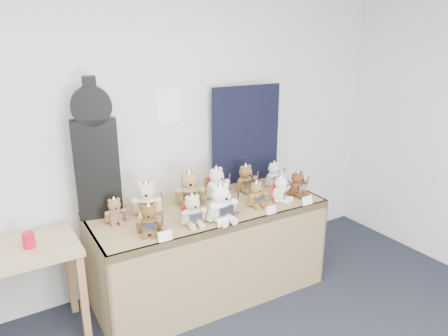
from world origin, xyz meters
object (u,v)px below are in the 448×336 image
guitar_case (96,151)px  teddy_back_end (274,175)px  display_table (212,229)px  red_cup (29,240)px  teddy_front_right (257,195)px  teddy_back_left (147,200)px  teddy_back_centre_right (217,184)px  teddy_front_end (298,184)px  teddy_front_centre (221,204)px  teddy_front_left (193,211)px  teddy_front_far_right (281,190)px  teddy_back_centre_left (190,190)px  teddy_front_far_left (149,220)px  side_table (11,269)px  teddy_back_far_left (115,212)px  teddy_back_right (246,179)px

guitar_case → teddy_back_end: size_ratio=4.23×
display_table → guitar_case: (-0.77, 0.35, 0.68)m
red_cup → teddy_front_right: 1.69m
teddy_back_left → teddy_back_centre_right: bearing=27.4°
teddy_front_end → teddy_front_centre: bearing=-179.9°
teddy_front_left → teddy_back_end: (1.01, 0.33, -0.00)m
teddy_front_far_right → teddy_back_centre_left: (-0.68, 0.32, 0.03)m
teddy_front_right → teddy_front_end: bearing=3.1°
teddy_front_end → teddy_front_far_left: bearing=174.2°
side_table → teddy_back_left: (0.98, -0.02, 0.29)m
guitar_case → teddy_front_centre: 0.99m
teddy_front_end → teddy_back_far_left: size_ratio=1.12×
guitar_case → teddy_back_centre_right: guitar_case is taller
guitar_case → teddy_front_centre: size_ratio=3.22×
guitar_case → red_cup: bearing=-150.4°
side_table → teddy_front_centre: bearing=-14.6°
red_cup → teddy_back_centre_right: (1.49, 0.03, 0.10)m
guitar_case → teddy_back_centre_right: size_ratio=3.58×
teddy_front_end → teddy_back_centre_left: (-0.88, 0.30, 0.03)m
teddy_back_left → teddy_back_end: bearing=23.9°
display_table → teddy_back_centre_left: size_ratio=5.67×
red_cup → teddy_back_centre_right: size_ratio=0.36×
red_cup → teddy_back_end: teddy_back_end is taller
display_table → teddy_front_left: (-0.25, -0.15, 0.27)m
side_table → teddy_front_far_left: size_ratio=3.57×
teddy_front_end → teddy_back_right: 0.45m
teddy_back_left → teddy_back_centre_left: size_ratio=0.93×
teddy_front_right → teddy_back_left: (-0.82, 0.29, 0.03)m
teddy_back_centre_right → teddy_front_far_right: bearing=-50.7°
teddy_front_centre → teddy_back_centre_left: teddy_back_centre_left is taller
red_cup → teddy_front_centre: size_ratio=0.33×
side_table → teddy_back_centre_left: (1.35, -0.02, 0.29)m
teddy_front_centre → teddy_back_end: teddy_front_centre is taller
side_table → teddy_back_left: size_ratio=2.89×
teddy_back_centre_right → teddy_back_far_left: (-0.90, -0.04, -0.03)m
red_cup → teddy_front_left: size_ratio=0.41×
display_table → teddy_front_far_right: teddy_front_far_right is taller
teddy_back_centre_left → teddy_back_end: 0.86m
teddy_back_right → teddy_back_far_left: teddy_back_right is taller
teddy_front_far_left → teddy_front_left: teddy_front_left is taller
teddy_front_far_left → teddy_front_centre: bearing=16.2°
teddy_front_centre → teddy_front_right: size_ratio=1.41×
teddy_front_left → teddy_back_right: teddy_back_right is taller
teddy_front_left → teddy_back_left: 0.39m
red_cup → teddy_back_right: teddy_back_right is taller
teddy_back_centre_right → teddy_back_right: teddy_back_centre_right is taller
teddy_front_right → teddy_front_far_right: 0.23m
teddy_front_far_right → teddy_back_left: bearing=136.5°
teddy_back_centre_left → red_cup: bearing=-159.2°
guitar_case → display_table: bearing=-10.5°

